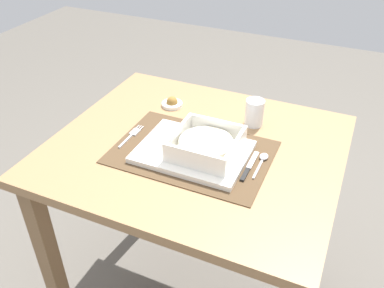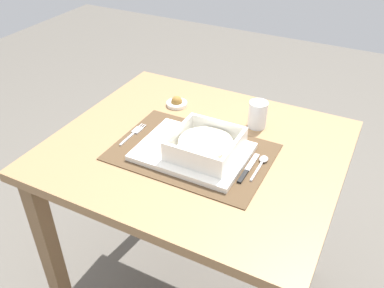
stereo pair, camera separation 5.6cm
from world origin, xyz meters
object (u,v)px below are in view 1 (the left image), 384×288
at_px(porridge_bowl, 206,145).
at_px(drinking_glass, 254,113).
at_px(spoon, 263,159).
at_px(dining_table, 196,176).
at_px(fork, 132,135).
at_px(bread_knife, 240,167).
at_px(condiment_saucer, 172,103).
at_px(butter_knife, 249,168).

distance_m(porridge_bowl, drinking_glass, 0.24).
relative_size(porridge_bowl, spoon, 1.52).
bearing_deg(spoon, dining_table, 179.49).
height_order(fork, bread_knife, bread_knife).
bearing_deg(drinking_glass, condiment_saucer, 179.69).
bearing_deg(porridge_bowl, bread_knife, -6.09).
xyz_separation_m(porridge_bowl, bread_knife, (0.11, -0.01, -0.03)).
height_order(spoon, drinking_glass, drinking_glass).
bearing_deg(porridge_bowl, spoon, 16.72).
relative_size(porridge_bowl, butter_knife, 1.28).
distance_m(dining_table, condiment_saucer, 0.28).
bearing_deg(fork, bread_knife, -2.75).
height_order(dining_table, drinking_glass, drinking_glass).
distance_m(spoon, bread_knife, 0.07).
bearing_deg(drinking_glass, bread_knife, -81.62).
xyz_separation_m(dining_table, spoon, (0.20, 0.00, 0.13)).
distance_m(dining_table, drinking_glass, 0.27).
distance_m(porridge_bowl, spoon, 0.16).
bearing_deg(fork, drinking_glass, 34.83).
height_order(bread_knife, drinking_glass, drinking_glass).
distance_m(bread_knife, drinking_glass, 0.24).
height_order(butter_knife, bread_knife, same).
relative_size(dining_table, butter_knife, 5.99).
relative_size(fork, spoon, 1.11).
bearing_deg(bread_knife, fork, 178.75).
bearing_deg(dining_table, bread_knife, -19.91).
height_order(porridge_bowl, bread_knife, porridge_bowl).
distance_m(butter_knife, bread_knife, 0.02).
bearing_deg(porridge_bowl, fork, 177.77).
relative_size(drinking_glass, condiment_saucer, 1.22).
height_order(butter_knife, drinking_glass, drinking_glass).
height_order(fork, condiment_saucer, condiment_saucer).
xyz_separation_m(fork, bread_knife, (0.35, -0.02, 0.00)).
distance_m(porridge_bowl, butter_knife, 0.13).
bearing_deg(dining_table, condiment_saucer, 132.75).
distance_m(fork, condiment_saucer, 0.22).
height_order(spoon, butter_knife, spoon).
height_order(dining_table, condiment_saucer, condiment_saucer).
xyz_separation_m(bread_knife, condiment_saucer, (-0.33, 0.24, 0.00)).
bearing_deg(bread_knife, porridge_bowl, 176.06).
xyz_separation_m(porridge_bowl, drinking_glass, (0.07, 0.23, -0.00)).
bearing_deg(porridge_bowl, dining_table, 137.72).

